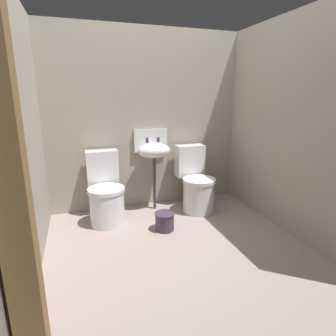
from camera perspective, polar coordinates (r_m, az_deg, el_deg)
ground_plane at (r=2.79m, az=1.88°, el=-16.30°), size 2.81×2.65×0.08m
wall_back at (r=3.53m, az=-4.60°, el=9.66°), size 2.81×0.10×2.18m
wall_left at (r=2.40m, az=-28.31°, el=5.52°), size 0.10×2.45×2.18m
wall_right at (r=3.15m, az=23.55°, el=7.87°), size 0.10×2.45×2.18m
wooden_door_post at (r=1.33m, az=-29.92°, el=-0.83°), size 0.14×0.14×2.18m
toilet_left at (r=3.22m, az=-12.67°, el=-5.21°), size 0.40×0.59×0.78m
toilet_right at (r=3.48m, az=5.75°, el=-3.35°), size 0.41×0.60×0.78m
sink at (r=3.38m, az=-2.98°, el=3.75°), size 0.42×0.35×0.99m
bucket at (r=3.01m, az=-0.70°, el=-10.80°), size 0.21×0.21×0.20m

